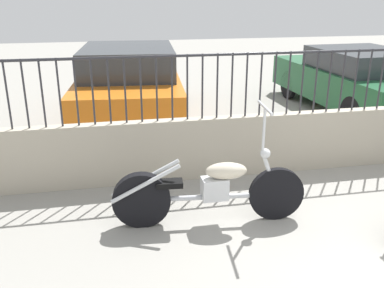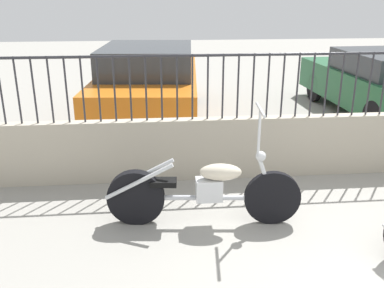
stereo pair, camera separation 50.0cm
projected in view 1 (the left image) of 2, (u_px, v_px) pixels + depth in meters
name	position (u px, v px, depth m)	size (l,w,h in m)	color
low_wall	(310.00, 140.00, 6.01)	(9.96, 0.18, 0.83)	#B2A893
fence_railing	(317.00, 72.00, 5.69)	(9.96, 0.04, 0.83)	#2D2D33
motorcycle_silver	(201.00, 191.00, 4.57)	(2.09, 0.52, 1.30)	black
car_orange	(130.00, 84.00, 8.17)	(2.20, 4.50, 1.44)	black
car_green	(356.00, 79.00, 8.85)	(1.96, 4.22, 1.30)	black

